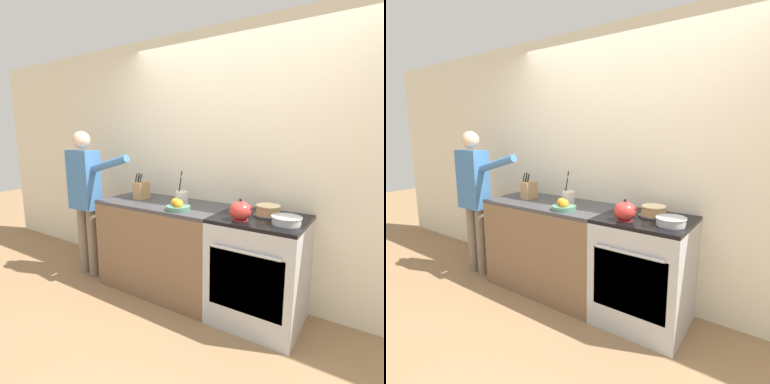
{
  "view_description": "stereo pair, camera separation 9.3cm",
  "coord_description": "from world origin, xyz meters",
  "views": [
    {
      "loc": [
        1.15,
        -2.01,
        1.6
      ],
      "look_at": [
        -0.33,
        0.28,
        1.08
      ],
      "focal_mm": 28.0,
      "sensor_mm": 36.0,
      "label": 1
    },
    {
      "loc": [
        1.22,
        -1.95,
        1.6
      ],
      "look_at": [
        -0.33,
        0.28,
        1.08
      ],
      "focal_mm": 28.0,
      "sensor_mm": 36.0,
      "label": 2
    }
  ],
  "objects": [
    {
      "name": "ground_plane",
      "position": [
        0.0,
        0.0,
        0.0
      ],
      "size": [
        16.0,
        16.0,
        0.0
      ],
      "primitive_type": "plane",
      "color": "#93704C"
    },
    {
      "name": "wall_back",
      "position": [
        0.0,
        0.65,
        1.3
      ],
      "size": [
        8.0,
        0.04,
        2.6
      ],
      "color": "silver",
      "rests_on": "ground_plane"
    },
    {
      "name": "counter_cabinet",
      "position": [
        -0.7,
        0.31,
        0.46
      ],
      "size": [
        1.32,
        0.63,
        0.93
      ],
      "color": "brown",
      "rests_on": "ground_plane"
    },
    {
      "name": "stove_range",
      "position": [
        0.33,
        0.31,
        0.46
      ],
      "size": [
        0.74,
        0.66,
        0.93
      ],
      "color": "#B7BABF",
      "rests_on": "ground_plane"
    },
    {
      "name": "layer_cake",
      "position": [
        0.36,
        0.4,
        0.97
      ],
      "size": [
        0.25,
        0.25,
        0.09
      ],
      "color": "#4C4C51",
      "rests_on": "stove_range"
    },
    {
      "name": "tea_kettle",
      "position": [
        0.22,
        0.15,
        1.0
      ],
      "size": [
        0.22,
        0.18,
        0.18
      ],
      "color": "red",
      "rests_on": "stove_range"
    },
    {
      "name": "mixing_bowl",
      "position": [
        0.56,
        0.23,
        0.96
      ],
      "size": [
        0.23,
        0.23,
        0.06
      ],
      "color": "#B7BABF",
      "rests_on": "stove_range"
    },
    {
      "name": "knife_block",
      "position": [
        -0.99,
        0.32,
        1.02
      ],
      "size": [
        0.1,
        0.16,
        0.28
      ],
      "color": "tan",
      "rests_on": "counter_cabinet"
    },
    {
      "name": "utensil_crock",
      "position": [
        -0.5,
        0.36,
        1.0
      ],
      "size": [
        0.12,
        0.12,
        0.32
      ],
      "color": "silver",
      "rests_on": "counter_cabinet"
    },
    {
      "name": "fruit_bowl",
      "position": [
        -0.39,
        0.14,
        0.97
      ],
      "size": [
        0.22,
        0.22,
        0.1
      ],
      "color": "#4C7F66",
      "rests_on": "counter_cabinet"
    },
    {
      "name": "person_baker",
      "position": [
        -1.63,
        0.1,
        0.98
      ],
      "size": [
        0.93,
        0.2,
        1.64
      ],
      "rotation": [
        0.0,
        0.0,
        -0.22
      ],
      "color": "#7A6B5B",
      "rests_on": "ground_plane"
    }
  ]
}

